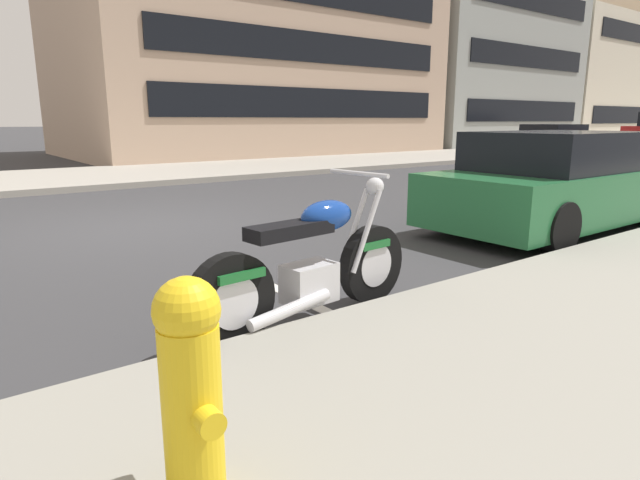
# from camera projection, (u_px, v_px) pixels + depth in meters

# --- Properties ---
(ground_plane) EXTENTS (260.00, 260.00, 0.00)m
(ground_plane) POSITION_uv_depth(u_px,v_px,m) (144.00, 227.00, 7.73)
(ground_plane) COLOR #333335
(sidewalk_far_curb) EXTENTS (120.00, 5.00, 0.14)m
(sidewalk_far_curb) POSITION_uv_depth(u_px,v_px,m) (392.00, 159.00, 20.26)
(sidewalk_far_curb) COLOR gray
(sidewalk_far_curb) RESTS_ON ground
(parking_stall_stripe) EXTENTS (0.12, 2.20, 0.01)m
(parking_stall_stripe) POSITION_uv_depth(u_px,v_px,m) (299.00, 298.00, 4.63)
(parking_stall_stripe) COLOR silver
(parking_stall_stripe) RESTS_ON ground
(parked_motorcycle) EXTENTS (2.07, 0.62, 1.13)m
(parked_motorcycle) POSITION_uv_depth(u_px,v_px,m) (311.00, 267.00, 4.01)
(parked_motorcycle) COLOR black
(parked_motorcycle) RESTS_ON ground
(parked_car_near_corner) EXTENTS (4.29, 1.85, 1.37)m
(parked_car_near_corner) POSITION_uv_depth(u_px,v_px,m) (558.00, 183.00, 7.49)
(parked_car_near_corner) COLOR #236638
(parked_car_near_corner) RESTS_ON ground
(car_opposite_curb) EXTENTS (4.37, 1.93, 1.36)m
(car_opposite_curb) POSITION_uv_depth(u_px,v_px,m) (550.00, 143.00, 20.80)
(car_opposite_curb) COLOR #4C515B
(car_opposite_curb) RESTS_ON ground
(fire_hydrant) EXTENTS (0.24, 0.36, 0.86)m
(fire_hydrant) POSITION_uv_depth(u_px,v_px,m) (191.00, 385.00, 1.91)
(fire_hydrant) COLOR gold
(fire_hydrant) RESTS_ON sidewalk_near_curb
(townhouse_mid_block) EXTENTS (15.37, 10.64, 9.83)m
(townhouse_mid_block) POSITION_uv_depth(u_px,v_px,m) (244.00, 43.00, 23.89)
(townhouse_mid_block) COLOR tan
(townhouse_mid_block) RESTS_ON ground
(townhouse_near_left) EXTENTS (11.97, 10.01, 9.06)m
(townhouse_near_left) POSITION_uv_depth(u_px,v_px,m) (455.00, 69.00, 32.14)
(townhouse_near_left) COLOR #939993
(townhouse_near_left) RESTS_ON ground
(townhouse_corner_block) EXTENTS (13.67, 10.55, 8.39)m
(townhouse_corner_block) POSITION_uv_depth(u_px,v_px,m) (564.00, 84.00, 40.10)
(townhouse_corner_block) COLOR beige
(townhouse_corner_block) RESTS_ON ground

